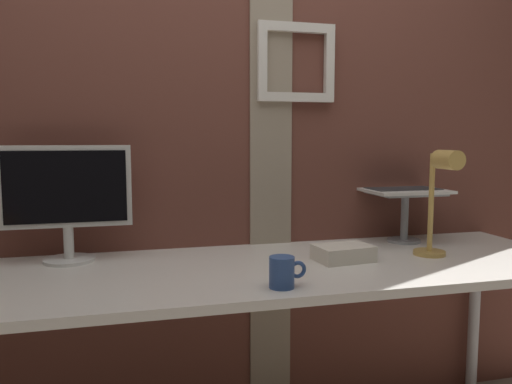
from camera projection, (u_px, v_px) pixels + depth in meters
The scene contains 8 objects.
brick_wall_back at pixel (214, 125), 2.08m from camera, with size 3.74×0.16×2.52m.
desk at pixel (263, 283), 1.76m from camera, with size 2.36×0.72×0.76m.
monitor at pixel (67, 193), 1.79m from camera, with size 0.45×0.18×0.42m.
laptop_stand at pixel (405, 208), 2.14m from camera, with size 0.28×0.22×0.22m.
laptop at pixel (397, 178), 2.20m from camera, with size 0.34×0.32×0.21m.
desk_lamp at pixel (440, 191), 1.84m from camera, with size 0.12×0.20×0.40m.
coffee_mug at pixel (283, 272), 1.50m from camera, with size 0.11×0.08×0.09m.
paper_clutter_stack at pixel (343, 253), 1.83m from camera, with size 0.20×0.14×0.06m, color silver.
Camera 1 is at (-0.36, -1.67, 1.21)m, focal length 35.16 mm.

